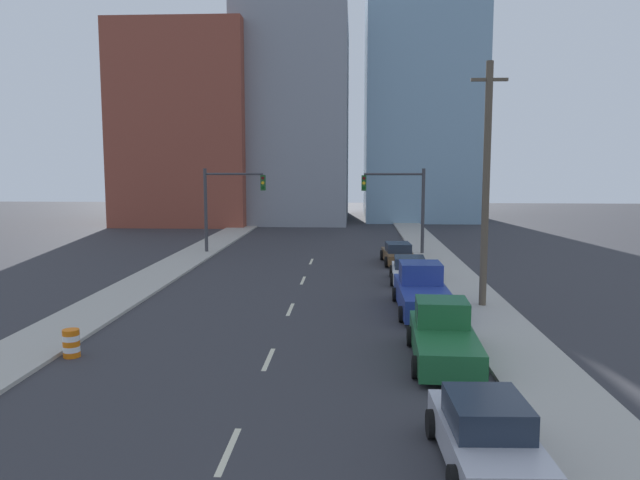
{
  "coord_description": "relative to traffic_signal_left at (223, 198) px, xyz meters",
  "views": [
    {
      "loc": [
        2.8,
        -5.42,
        6.48
      ],
      "look_at": [
        0.91,
        29.61,
        2.2
      ],
      "focal_mm": 35.0,
      "sensor_mm": 36.0,
      "label": 1
    }
  ],
  "objects": [
    {
      "name": "sidewalk_left",
      "position": [
        -1.9,
        7.12,
        -3.95
      ],
      "size": [
        2.84,
        92.69,
        0.14
      ],
      "color": "#ADA89E",
      "rests_on": "ground"
    },
    {
      "name": "traffic_barrel",
      "position": [
        -0.05,
        -24.69,
        -3.54
      ],
      "size": [
        0.56,
        0.56,
        0.95
      ],
      "color": "orange",
      "rests_on": "ground"
    },
    {
      "name": "traffic_signal_left",
      "position": [
        0.0,
        0.0,
        0.0
      ],
      "size": [
        4.51,
        0.35,
        6.17
      ],
      "color": "#38383D",
      "rests_on": "ground"
    },
    {
      "name": "sedan_brown",
      "position": [
        12.37,
        -4.06,
        -3.38
      ],
      "size": [
        2.21,
        4.82,
        1.37
      ],
      "rotation": [
        0.0,
        0.0,
        0.05
      ],
      "color": "brown",
      "rests_on": "ground"
    },
    {
      "name": "lane_stripe_at_29m",
      "position": [
        6.63,
        -10.36,
        -4.01
      ],
      "size": [
        0.16,
        2.4,
        0.01
      ],
      "primitive_type": "cube",
      "color": "beige",
      "rests_on": "ground"
    },
    {
      "name": "utility_pole_right_mid",
      "position": [
        15.3,
        -16.6,
        1.57
      ],
      "size": [
        1.6,
        0.32,
        10.92
      ],
      "color": "brown",
      "rests_on": "ground"
    },
    {
      "name": "lane_stripe_at_8m",
      "position": [
        6.63,
        -31.3,
        -4.01
      ],
      "size": [
        0.16,
        2.4,
        0.01
      ],
      "primitive_type": "cube",
      "color": "beige",
      "rests_on": "ground"
    },
    {
      "name": "sedan_white",
      "position": [
        12.55,
        -10.35,
        -3.38
      ],
      "size": [
        2.29,
        4.5,
        1.39
      ],
      "rotation": [
        0.0,
        0.0,
        -0.04
      ],
      "color": "silver",
      "rests_on": "ground"
    },
    {
      "name": "sidewalk_right",
      "position": [
        15.17,
        7.12,
        -3.95
      ],
      "size": [
        2.84,
        92.69,
        0.14
      ],
      "color": "#ADA89E",
      "rests_on": "ground"
    },
    {
      "name": "traffic_signal_right",
      "position": [
        13.1,
        0.0,
        0.0
      ],
      "size": [
        4.51,
        0.35,
        6.17
      ],
      "color": "#38383D",
      "rests_on": "ground"
    },
    {
      "name": "building_brick_left",
      "position": [
        -8.62,
        25.06,
        6.44
      ],
      "size": [
        14.0,
        16.0,
        20.92
      ],
      "color": "brown",
      "rests_on": "ground"
    },
    {
      "name": "lane_stripe_at_36m",
      "position": [
        6.63,
        -3.53,
        -4.01
      ],
      "size": [
        0.16,
        2.4,
        0.01
      ],
      "primitive_type": "cube",
      "color": "beige",
      "rests_on": "ground"
    },
    {
      "name": "pickup_truck_blue",
      "position": [
        12.51,
        -17.21,
        -3.19
      ],
      "size": [
        2.4,
        6.28,
        2.04
      ],
      "rotation": [
        0.0,
        0.0,
        0.01
      ],
      "color": "navy",
      "rests_on": "ground"
    },
    {
      "name": "lane_stripe_at_22m",
      "position": [
        6.63,
        -17.4,
        -4.01
      ],
      "size": [
        0.16,
        2.4,
        0.01
      ],
      "primitive_type": "cube",
      "color": "beige",
      "rests_on": "ground"
    },
    {
      "name": "building_glass_right",
      "position": [
        17.3,
        33.06,
        14.82
      ],
      "size": [
        13.0,
        20.0,
        37.68
      ],
      "color": "#7A9EB7",
      "rests_on": "ground"
    },
    {
      "name": "sedan_silver",
      "position": [
        12.31,
        -31.71,
        -3.32
      ],
      "size": [
        2.21,
        4.51,
        1.53
      ],
      "rotation": [
        0.0,
        0.0,
        0.04
      ],
      "color": "#B2B2BC",
      "rests_on": "ground"
    },
    {
      "name": "lane_stripe_at_15m",
      "position": [
        6.63,
        -24.59,
        -4.01
      ],
      "size": [
        0.16,
        2.4,
        0.01
      ],
      "primitive_type": "cube",
      "color": "beige",
      "rests_on": "ground"
    },
    {
      "name": "pickup_truck_green",
      "position": [
        12.44,
        -24.36,
        -3.23
      ],
      "size": [
        2.42,
        5.63,
        1.91
      ],
      "rotation": [
        0.0,
        0.0,
        -0.04
      ],
      "color": "#1E6033",
      "rests_on": "ground"
    },
    {
      "name": "building_office_center",
      "position": [
        2.69,
        29.06,
        7.46
      ],
      "size": [
        12.0,
        20.0,
        22.95
      ],
      "color": "gray",
      "rests_on": "ground"
    }
  ]
}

